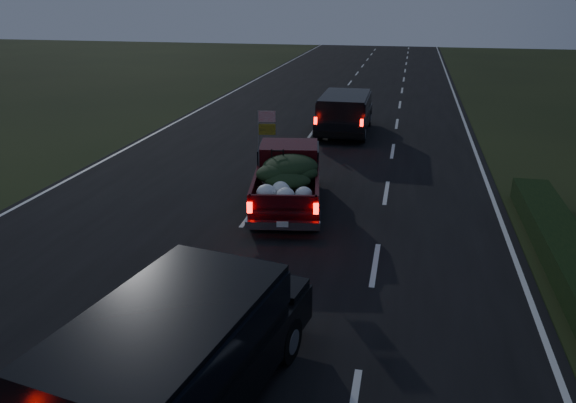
% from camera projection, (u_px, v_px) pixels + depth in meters
% --- Properties ---
extents(ground, '(120.00, 120.00, 0.00)m').
position_uv_depth(ground, '(184.00, 303.00, 11.15)').
color(ground, black).
rests_on(ground, ground).
extents(road_asphalt, '(14.00, 120.00, 0.02)m').
position_uv_depth(road_asphalt, '(184.00, 303.00, 11.15)').
color(road_asphalt, black).
rests_on(road_asphalt, ground).
extents(hedge_row, '(1.00, 10.00, 0.60)m').
position_uv_depth(hedge_row, '(571.00, 261.00, 12.25)').
color(hedge_row, black).
rests_on(hedge_row, ground).
extents(pickup_truck, '(2.53, 4.93, 2.47)m').
position_uv_depth(pickup_truck, '(288.00, 175.00, 15.99)').
color(pickup_truck, '#3F080E').
rests_on(pickup_truck, ground).
extents(lead_suv, '(2.07, 4.92, 1.41)m').
position_uv_depth(lead_suv, '(345.00, 110.00, 24.31)').
color(lead_suv, black).
rests_on(lead_suv, ground).
extents(rear_suv, '(2.99, 5.42, 1.47)m').
position_uv_depth(rear_suv, '(174.00, 351.00, 7.81)').
color(rear_suv, black).
rests_on(rear_suv, ground).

